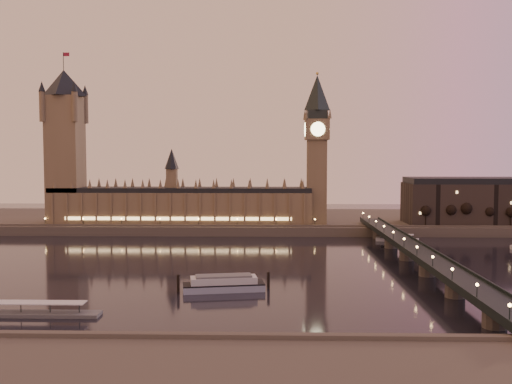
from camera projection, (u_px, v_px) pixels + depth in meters
ground at (224, 267)px, 274.61m from camera, size 700.00×700.00×0.00m
far_embankment at (280, 221)px, 438.27m from camera, size 560.00×130.00×6.00m
palace_of_westminster at (181, 201)px, 394.87m from camera, size 180.00×26.62×52.00m
victoria_tower at (65, 137)px, 393.95m from camera, size 31.68×31.68×118.00m
big_ben at (317, 140)px, 389.77m from camera, size 17.68×17.68×104.00m
westminster_bridge at (416, 256)px, 271.99m from camera, size 13.20×260.00×15.30m
bare_tree_0 at (427, 211)px, 379.14m from camera, size 6.88×6.88×13.98m
bare_tree_1 at (448, 211)px, 378.80m from camera, size 6.88×6.88×13.98m
bare_tree_2 at (469, 211)px, 378.46m from camera, size 6.88×6.88×13.98m
bare_tree_3 at (490, 211)px, 378.13m from camera, size 6.88×6.88×13.98m
bare_tree_4 at (511, 211)px, 377.79m from camera, size 6.88×6.88×13.98m
cruise_boat_b at (397, 238)px, 353.33m from camera, size 26.51×13.62×4.75m
moored_barge at (224, 284)px, 225.27m from camera, size 36.54×14.46×6.80m
pontoon_pier at (38, 312)px, 190.74m from camera, size 41.38×6.90×11.03m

